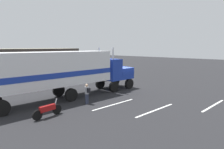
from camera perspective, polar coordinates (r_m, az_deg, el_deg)
The scene contains 8 objects.
ground_plane at distance 21.76m, azimuth 3.22°, elevation -3.87°, with size 120.00×120.00×0.00m, color #232326.
lane_stripe_near at distance 15.52m, azimuth 0.62°, elevation -8.85°, with size 4.40×0.16×0.01m, color silver.
lane_stripe_mid at distance 14.52m, azimuth 12.72°, elevation -10.27°, with size 4.40×0.16×0.01m, color silver.
lane_stripe_far at distance 17.16m, azimuth 27.77°, elevation -8.14°, with size 4.40×0.16×0.01m, color silver.
semi_truck at distance 17.29m, azimuth -13.73°, elevation 1.23°, with size 14.34×3.88×4.50m.
person_bystander at distance 15.59m, azimuth -7.41°, elevation -5.45°, with size 0.34×0.46×1.63m.
motorcycle at distance 13.42m, azimuth -18.50°, elevation -9.93°, with size 2.11×0.31×1.12m.
building_backdrop at distance 41.29m, azimuth -22.91°, elevation 4.46°, with size 18.95×7.78×4.18m.
Camera 1 is at (-16.61, -13.29, 4.57)m, focal length 30.89 mm.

